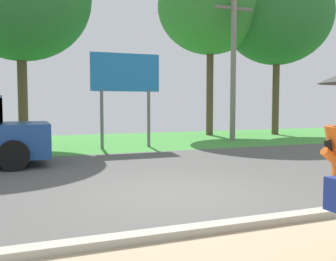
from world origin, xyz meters
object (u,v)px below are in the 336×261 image
object	(u,v)px
utility_pole	(233,64)
tree_right_mid	(277,16)
tree_center_back	(210,6)
roadside_billboard	(126,79)

from	to	relation	value
utility_pole	tree_right_mid	bearing A→B (deg)	28.69
tree_right_mid	tree_center_back	bearing A→B (deg)	165.78
roadside_billboard	tree_right_mid	world-z (taller)	tree_right_mid
utility_pole	roadside_billboard	world-z (taller)	utility_pole
tree_center_back	tree_right_mid	bearing A→B (deg)	-14.22
utility_pole	tree_right_mid	distance (m)	5.25
roadside_billboard	tree_center_back	xyz separation A→B (m)	(5.53, 3.93, 4.07)
tree_center_back	tree_right_mid	world-z (taller)	tree_center_back
tree_right_mid	utility_pole	bearing A→B (deg)	-151.31
roadside_billboard	utility_pole	bearing A→B (deg)	10.32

